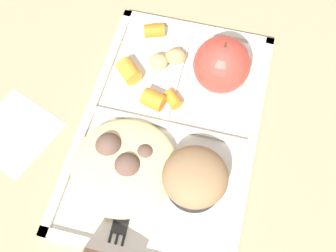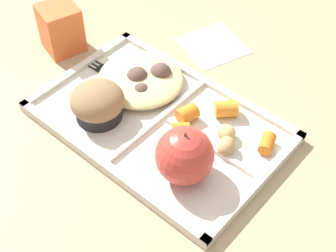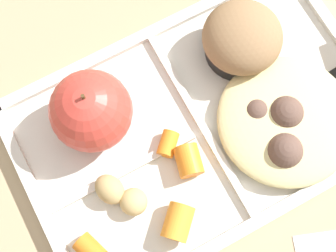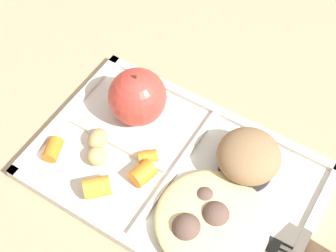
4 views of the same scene
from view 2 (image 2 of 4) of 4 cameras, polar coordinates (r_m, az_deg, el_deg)
The scene contains 17 objects.
ground at distance 0.80m, azimuth -1.09°, elevation 0.08°, with size 6.00×6.00×0.00m, color tan.
lunch_tray at distance 0.80m, azimuth -1.05°, elevation 0.36°, with size 0.40×0.26×0.02m.
green_apple at distance 0.69m, azimuth 1.94°, elevation -3.47°, with size 0.09×0.09×0.09m.
bran_muffin at distance 0.79m, azimuth -8.19°, elevation 2.68°, with size 0.09×0.09×0.06m.
carrot_slice_near_corner at distance 0.76m, azimuth 11.45°, elevation -2.01°, with size 0.02×0.02×0.03m, color orange.
carrot_slice_tilted at distance 0.77m, azimuth 1.54°, elevation -0.26°, with size 0.02×0.02×0.03m, color orange.
carrot_slice_back at distance 0.80m, azimuth 6.78°, elevation 2.01°, with size 0.03×0.03×0.04m, color orange.
carrot_slice_diagonal at distance 0.79m, azimuth 2.26°, elevation 1.42°, with size 0.03×0.03×0.03m, color orange.
potato_chunk_large at distance 0.77m, azimuth 6.81°, elevation -0.77°, with size 0.03×0.03×0.02m, color tan.
potato_chunk_wedge at distance 0.75m, azimuth 6.75°, elevation -2.32°, with size 0.03×0.03×0.02m, color tan.
egg_noodle_pile at distance 0.85m, azimuth -3.23°, elevation 5.47°, with size 0.15×0.15×0.03m, color beige.
meatball_center at distance 0.82m, azimuth -3.12°, elevation 4.02°, with size 0.03×0.03×0.03m, color brown.
meatball_front at distance 0.84m, azimuth -3.58°, elevation 5.61°, with size 0.04×0.04×0.04m, color brown.
meatball_side at distance 0.85m, azimuth -0.87°, elevation 6.11°, with size 0.04×0.04×0.04m, color brown.
plastic_fork at distance 0.87m, azimuth -6.07°, elevation 5.70°, with size 0.15×0.02×0.00m.
milk_carton at distance 0.94m, azimuth -12.35°, elevation 11.04°, with size 0.07×0.07×0.09m, color orange.
paper_napkin at distance 0.96m, azimuth 5.24°, elevation 9.34°, with size 0.11×0.11×0.00m, color white.
Camera 2 is at (-0.37, 0.40, 0.59)m, focal length 52.42 mm.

